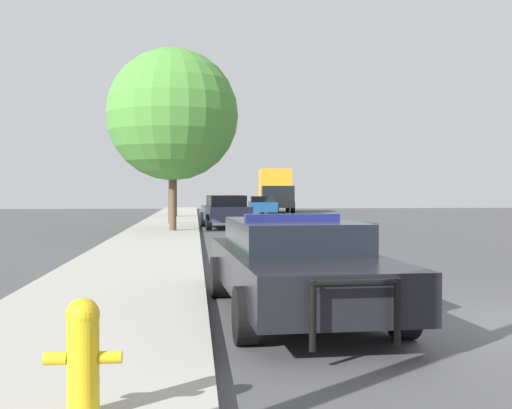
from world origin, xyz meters
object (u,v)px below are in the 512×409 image
car_background_midblock (226,211)px  tree_sidewalk_mid (173,115)px  police_car (295,263)px  tree_sidewalk_far (173,128)px  traffic_light (195,149)px  box_truck (275,190)px  car_background_distant (262,205)px  fire_hydrant (83,353)px

car_background_midblock → tree_sidewalk_mid: tree_sidewalk_mid is taller
police_car → tree_sidewalk_far: (-2.72, 31.63, 4.97)m
traffic_light → car_background_midblock: (1.41, -2.44, -2.97)m
police_car → car_background_midblock: size_ratio=1.18×
tree_sidewalk_mid → car_background_midblock: bearing=55.7°
police_car → tree_sidewalk_mid: bearing=-85.7°
police_car → box_truck: 41.71m
traffic_light → tree_sidewalk_mid: size_ratio=0.71×
car_background_distant → tree_sidewalk_far: size_ratio=0.58×
fire_hydrant → traffic_light: bearing=88.4°
fire_hydrant → car_background_midblock: size_ratio=0.18×
box_truck → tree_sidewalk_mid: 25.40m
traffic_light → tree_sidewalk_far: tree_sidewalk_far is taller
police_car → car_background_distant: 35.03m
police_car → car_background_midblock: 20.58m
box_truck → tree_sidewalk_far: bearing=55.6°
traffic_light → tree_sidewalk_mid: (-0.88, -5.79, 1.00)m
fire_hydrant → car_background_midblock: (2.18, 24.82, 0.23)m
car_background_distant → tree_sidewalk_mid: tree_sidewalk_mid is taller
box_truck → fire_hydrant: bearing=84.8°
traffic_light → car_background_distant: bearing=68.8°
tree_sidewalk_mid → box_truck: bearing=73.4°
police_car → box_truck: (4.91, 41.40, 1.10)m
car_background_distant → car_background_midblock: car_background_midblock is taller
tree_sidewalk_mid → traffic_light: bearing=81.4°
traffic_light → tree_sidewalk_mid: 5.94m
car_background_distant → car_background_midblock: size_ratio=1.02×
car_background_distant → tree_sidewalk_mid: bearing=-103.9°
car_background_distant → car_background_midblock: 14.65m
traffic_light → car_background_distant: (4.61, 11.86, -3.04)m
box_truck → tree_sidewalk_far: 12.99m
fire_hydrant → car_background_distant: 39.49m
fire_hydrant → car_background_distant: car_background_distant is taller
traffic_light → car_background_distant: traffic_light is taller
police_car → tree_sidewalk_far: 32.13m
fire_hydrant → traffic_light: size_ratio=0.16×
car_background_distant → box_truck: box_truck is taller
police_car → fire_hydrant: police_car is taller
car_background_midblock → box_truck: (4.90, 20.82, 1.00)m
car_background_distant → tree_sidewalk_mid: size_ratio=0.64×
car_background_midblock → tree_sidewalk_far: tree_sidewalk_far is taller
police_car → car_background_midblock: car_background_midblock is taller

